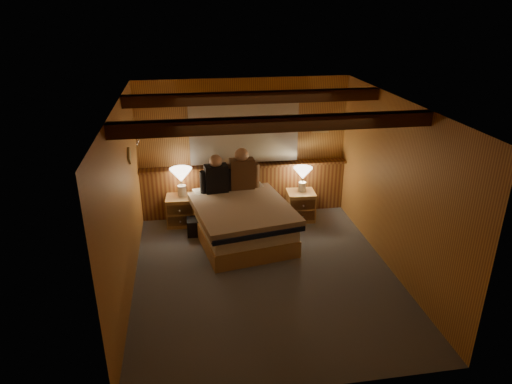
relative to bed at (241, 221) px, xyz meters
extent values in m
plane|color=#4E545D|center=(0.19, -1.08, -0.32)|extent=(4.20, 4.20, 0.00)
plane|color=tan|center=(0.19, -1.08, 2.08)|extent=(4.20, 4.20, 0.00)
plane|color=gold|center=(0.19, 1.02, 0.88)|extent=(3.60, 0.00, 3.60)
plane|color=gold|center=(-1.61, -1.08, 0.88)|extent=(0.00, 4.20, 4.20)
plane|color=gold|center=(1.99, -1.08, 0.88)|extent=(0.00, 4.20, 4.20)
plane|color=gold|center=(0.19, -3.18, 0.88)|extent=(3.60, 0.00, 3.60)
cube|color=brown|center=(0.19, 0.96, 0.13)|extent=(3.60, 0.12, 0.90)
cube|color=brown|center=(0.19, 0.90, 0.60)|extent=(3.60, 0.22, 0.04)
cylinder|color=#3F200F|center=(0.19, 0.94, 1.73)|extent=(2.10, 0.05, 0.05)
sphere|color=#3F200F|center=(-0.86, 0.94, 1.73)|extent=(0.08, 0.08, 0.08)
sphere|color=#3F200F|center=(1.24, 0.94, 1.73)|extent=(0.08, 0.08, 0.08)
cube|color=beige|center=(0.19, 0.95, 1.18)|extent=(1.85, 0.08, 1.05)
cube|color=#3F200F|center=(0.19, -1.68, 1.99)|extent=(3.60, 0.15, 0.16)
cube|color=#3F200F|center=(0.19, -0.18, 1.99)|extent=(3.60, 0.15, 0.16)
cylinder|color=silver|center=(-1.55, 0.52, 1.43)|extent=(0.03, 0.55, 0.03)
torus|color=silver|center=(-1.52, 0.37, 1.31)|extent=(0.01, 0.21, 0.21)
torus|color=silver|center=(-1.52, 0.60, 1.31)|extent=(0.01, 0.21, 0.21)
cube|color=tan|center=(1.54, 1.00, 1.23)|extent=(0.30, 0.03, 0.25)
cube|color=beige|center=(1.54, 0.98, 1.23)|extent=(0.24, 0.01, 0.19)
cube|color=#AC8A49|center=(0.00, 0.02, -0.19)|extent=(1.61, 1.97, 0.26)
cube|color=white|center=(0.00, 0.02, 0.05)|extent=(1.56, 1.92, 0.21)
cube|color=black|center=(0.04, -0.20, 0.18)|extent=(1.61, 1.63, 0.07)
cube|color=tan|center=(0.02, -0.09, 0.24)|extent=(1.68, 1.81, 0.11)
cube|color=white|center=(-0.45, 0.64, 0.23)|extent=(0.57, 0.39, 0.14)
cube|color=white|center=(0.21, 0.75, 0.23)|extent=(0.57, 0.39, 0.14)
cube|color=#AC8A49|center=(-0.95, 0.69, -0.07)|extent=(0.48, 0.44, 0.51)
cube|color=brown|center=(-0.96, 0.49, 0.03)|extent=(0.42, 0.04, 0.18)
cube|color=brown|center=(-0.96, 0.49, -0.17)|extent=(0.42, 0.04, 0.18)
cylinder|color=silver|center=(-0.96, 0.49, 0.03)|extent=(0.03, 0.03, 0.03)
cylinder|color=silver|center=(-0.96, 0.49, -0.17)|extent=(0.03, 0.03, 0.03)
cube|color=#AC8A49|center=(1.12, 0.55, -0.06)|extent=(0.49, 0.45, 0.51)
cube|color=brown|center=(1.10, 0.35, 0.04)|extent=(0.42, 0.04, 0.18)
cube|color=brown|center=(1.10, 0.35, -0.17)|extent=(0.42, 0.04, 0.18)
cylinder|color=silver|center=(1.10, 0.35, 0.04)|extent=(0.03, 0.03, 0.03)
cylinder|color=silver|center=(1.10, 0.35, -0.17)|extent=(0.03, 0.03, 0.03)
cylinder|color=white|center=(-0.91, 0.73, 0.28)|extent=(0.14, 0.14, 0.19)
cylinder|color=silver|center=(-0.91, 0.73, 0.40)|extent=(0.02, 0.02, 0.10)
cone|color=#FFE7C6|center=(-0.91, 0.73, 0.56)|extent=(0.37, 0.37, 0.23)
cylinder|color=white|center=(1.14, 0.60, 0.27)|extent=(0.13, 0.13, 0.16)
cylinder|color=silver|center=(1.14, 0.60, 0.38)|extent=(0.02, 0.02, 0.09)
cone|color=#FFE7C6|center=(1.14, 0.60, 0.52)|extent=(0.33, 0.33, 0.20)
cube|color=black|center=(-0.34, 0.56, 0.51)|extent=(0.39, 0.26, 0.49)
cylinder|color=black|center=(-0.55, 0.54, 0.48)|extent=(0.12, 0.12, 0.39)
cylinder|color=black|center=(-0.12, 0.59, 0.48)|extent=(0.12, 0.12, 0.39)
sphere|color=tan|center=(-0.34, 0.56, 0.83)|extent=(0.22, 0.22, 0.22)
cube|color=#4F341F|center=(0.10, 0.66, 0.54)|extent=(0.42, 0.25, 0.53)
cylinder|color=#4F341F|center=(-0.13, 0.65, 0.49)|extent=(0.13, 0.13, 0.43)
cylinder|color=#4F341F|center=(0.34, 0.67, 0.49)|extent=(0.13, 0.13, 0.43)
sphere|color=tan|center=(0.10, 0.66, 0.88)|extent=(0.23, 0.23, 0.23)
cube|color=black|center=(-0.63, 0.27, -0.18)|extent=(0.46, 0.28, 0.27)
cylinder|color=black|center=(-0.63, 0.27, -0.03)|extent=(0.08, 0.27, 0.07)
camera|label=1|loc=(-0.81, -6.47, 3.23)|focal=32.00mm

